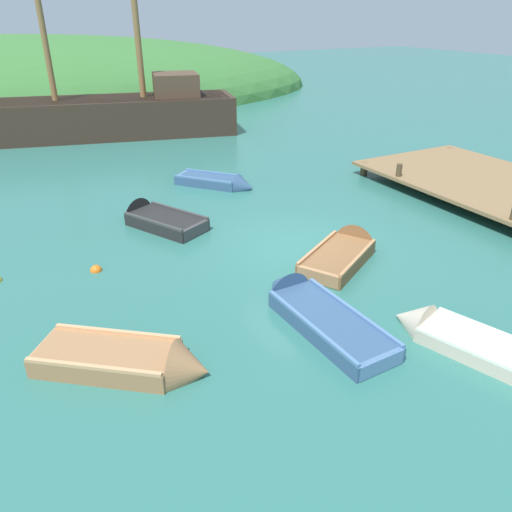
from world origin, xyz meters
TOP-DOWN VIEW (x-y plane):
  - ground_plane at (0.00, 0.00)m, footprint 120.00×120.00m
  - dock at (8.26, 0.00)m, footprint 5.43×9.31m
  - sailing_ship at (-1.18, 15.84)m, footprint 15.48×6.32m
  - rowboat_center at (-2.95, 3.43)m, footprint 2.36×3.19m
  - rowboat_outer_right at (-1.62, -3.10)m, footprint 1.24×3.72m
  - rowboat_portside at (-5.46, -2.95)m, footprint 3.18×2.83m
  - rowboat_far at (0.37, -5.33)m, footprint 1.99×3.47m
  - rowboat_near_dock at (0.74, -1.15)m, footprint 3.16×2.49m
  - rowboat_outer_left at (0.28, 5.74)m, footprint 2.61×2.89m
  - buoy_orange at (-5.22, 1.24)m, footprint 0.30×0.30m

SIDE VIEW (x-z plane):
  - ground_plane at x=0.00m, z-range 0.00..0.00m
  - buoy_orange at x=-5.22m, z-range -0.15..0.15m
  - rowboat_far at x=0.37m, z-range -0.41..0.58m
  - rowboat_outer_left at x=0.28m, z-range -0.35..0.56m
  - rowboat_outer_right at x=-1.62m, z-range -0.44..0.66m
  - rowboat_near_dock at x=0.74m, z-range -0.45..0.68m
  - rowboat_center at x=-2.95m, z-range -0.44..0.69m
  - rowboat_portside at x=-5.46m, z-range -0.40..0.67m
  - dock at x=8.26m, z-range -0.36..1.19m
  - sailing_ship at x=-1.18m, z-range -4.70..6.14m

